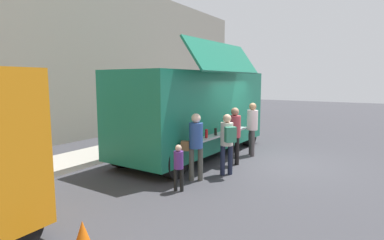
{
  "coord_description": "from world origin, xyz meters",
  "views": [
    {
      "loc": [
        -9.04,
        -2.84,
        2.5
      ],
      "look_at": [
        -1.19,
        2.08,
        1.3
      ],
      "focal_mm": 28.68,
      "sensor_mm": 36.0,
      "label": 1
    }
  ],
  "objects": [
    {
      "name": "ground_plane",
      "position": [
        0.0,
        0.0,
        0.0
      ],
      "size": [
        60.0,
        60.0,
        0.0
      ],
      "primitive_type": "plane",
      "color": "#38383D"
    },
    {
      "name": "customer_mid_with_backpack",
      "position": [
        -1.86,
        0.57,
        1.0
      ],
      "size": [
        0.5,
        0.51,
        1.63
      ],
      "rotation": [
        0.0,
        0.0,
        0.82
      ],
      "color": "#1D2238",
      "rests_on": "ground"
    },
    {
      "name": "trash_bin",
      "position": [
        3.15,
        4.78,
        0.46
      ],
      "size": [
        0.6,
        0.6,
        0.91
      ],
      "primitive_type": "cylinder",
      "color": "#2F5D35",
      "rests_on": "ground"
    },
    {
      "name": "traffic_cone_orange",
      "position": [
        -6.41,
        0.63,
        0.28
      ],
      "size": [
        0.36,
        0.36,
        0.55
      ],
      "primitive_type": "cone",
      "color": "orange",
      "rests_on": "ground"
    },
    {
      "name": "food_truck_main",
      "position": [
        -0.39,
        2.46,
        1.52
      ],
      "size": [
        6.26,
        2.96,
        3.61
      ],
      "rotation": [
        0.0,
        0.0,
        -0.03
      ],
      "color": "#186F53",
      "rests_on": "ground"
    },
    {
      "name": "curb_strip",
      "position": [
        -4.39,
        5.08,
        0.07
      ],
      "size": [
        28.0,
        1.6,
        0.15
      ],
      "primitive_type": "cube",
      "color": "#9E998E",
      "rests_on": "ground"
    },
    {
      "name": "customer_extra_browsing",
      "position": [
        0.53,
        0.8,
        1.06
      ],
      "size": [
        0.36,
        0.36,
        1.77
      ],
      "rotation": [
        0.0,
        0.0,
        2.16
      ],
      "color": "#4C4545",
      "rests_on": "ground"
    },
    {
      "name": "child_near_queue",
      "position": [
        -3.52,
        0.98,
        0.64
      ],
      "size": [
        0.22,
        0.22,
        1.07
      ],
      "rotation": [
        0.0,
        0.0,
        0.45
      ],
      "color": "black",
      "rests_on": "ground"
    },
    {
      "name": "customer_front_ordering",
      "position": [
        -0.88,
        0.8,
        1.03
      ],
      "size": [
        0.35,
        0.35,
        1.72
      ],
      "rotation": [
        0.0,
        0.0,
        1.2
      ],
      "color": "black",
      "rests_on": "ground"
    },
    {
      "name": "customer_rear_waiting",
      "position": [
        -2.67,
        1.06,
        1.0
      ],
      "size": [
        0.42,
        0.53,
        1.69
      ],
      "rotation": [
        0.0,
        0.0,
        0.51
      ],
      "color": "#484942",
      "rests_on": "ground"
    }
  ]
}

